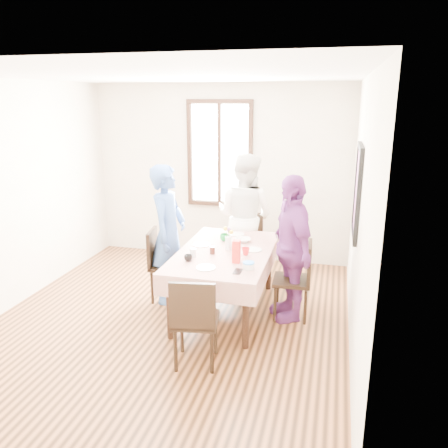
% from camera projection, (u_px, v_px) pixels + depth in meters
% --- Properties ---
extents(ground, '(4.50, 4.50, 0.00)m').
position_uv_depth(ground, '(171.00, 319.00, 5.25)').
color(ground, black).
rests_on(ground, ground).
extents(back_wall, '(4.00, 0.00, 4.00)m').
position_uv_depth(back_wall, '(220.00, 173.00, 6.99)').
color(back_wall, beige).
rests_on(back_wall, ground).
extents(right_wall, '(0.00, 4.50, 4.50)m').
position_uv_depth(right_wall, '(359.00, 218.00, 4.41)').
color(right_wall, beige).
rests_on(right_wall, ground).
extents(window_frame, '(1.02, 0.06, 1.62)m').
position_uv_depth(window_frame, '(220.00, 154.00, 6.89)').
color(window_frame, black).
rests_on(window_frame, back_wall).
extents(window_pane, '(0.90, 0.02, 1.50)m').
position_uv_depth(window_pane, '(220.00, 154.00, 6.89)').
color(window_pane, white).
rests_on(window_pane, back_wall).
extents(art_poster, '(0.04, 0.76, 0.96)m').
position_uv_depth(art_poster, '(358.00, 191.00, 4.64)').
color(art_poster, red).
rests_on(art_poster, right_wall).
extents(dining_table, '(0.94, 1.65, 0.75)m').
position_uv_depth(dining_table, '(225.00, 282.00, 5.36)').
color(dining_table, black).
rests_on(dining_table, ground).
extents(tablecloth, '(1.06, 1.77, 0.01)m').
position_uv_depth(tablecloth, '(225.00, 251.00, 5.25)').
color(tablecloth, '#620B00').
rests_on(tablecloth, dining_table).
extents(chair_left, '(0.48, 0.48, 0.91)m').
position_uv_depth(chair_left, '(168.00, 265.00, 5.66)').
color(chair_left, black).
rests_on(chair_left, ground).
extents(chair_right, '(0.44, 0.44, 0.91)m').
position_uv_depth(chair_right, '(292.00, 280.00, 5.20)').
color(chair_right, black).
rests_on(chair_right, ground).
extents(chair_far, '(0.46, 0.46, 0.91)m').
position_uv_depth(chair_far, '(245.00, 246.00, 6.40)').
color(chair_far, black).
rests_on(chair_far, ground).
extents(chair_near, '(0.48, 0.48, 0.91)m').
position_uv_depth(chair_near, '(196.00, 320.00, 4.27)').
color(chair_near, black).
rests_on(chair_near, ground).
extents(person_left, '(0.42, 0.64, 1.72)m').
position_uv_depth(person_left, '(168.00, 234.00, 5.55)').
color(person_left, '#355696').
rests_on(person_left, ground).
extents(person_far, '(1.02, 0.90, 1.77)m').
position_uv_depth(person_far, '(245.00, 217.00, 6.26)').
color(person_far, white).
rests_on(person_far, ground).
extents(person_right, '(0.79, 1.07, 1.68)m').
position_uv_depth(person_right, '(291.00, 248.00, 5.10)').
color(person_right, '#702F78').
rests_on(person_right, ground).
extents(mug_black, '(0.10, 0.10, 0.07)m').
position_uv_depth(mug_black, '(188.00, 258.00, 4.91)').
color(mug_black, black).
rests_on(mug_black, tablecloth).
extents(mug_flag, '(0.13, 0.13, 0.09)m').
position_uv_depth(mug_flag, '(246.00, 251.00, 5.10)').
color(mug_flag, red).
rests_on(mug_flag, tablecloth).
extents(mug_green, '(0.14, 0.14, 0.09)m').
position_uv_depth(mug_green, '(224.00, 237.00, 5.61)').
color(mug_green, '#0C7226').
rests_on(mug_green, tablecloth).
extents(serving_bowl, '(0.23, 0.23, 0.05)m').
position_uv_depth(serving_bowl, '(243.00, 240.00, 5.57)').
color(serving_bowl, white).
rests_on(serving_bowl, tablecloth).
extents(juice_carton, '(0.08, 0.08, 0.25)m').
position_uv_depth(juice_carton, '(236.00, 252.00, 4.85)').
color(juice_carton, red).
rests_on(juice_carton, tablecloth).
extents(butter_tub, '(0.12, 0.12, 0.06)m').
position_uv_depth(butter_tub, '(248.00, 266.00, 4.70)').
color(butter_tub, white).
rests_on(butter_tub, tablecloth).
extents(jam_jar, '(0.06, 0.06, 0.09)m').
position_uv_depth(jam_jar, '(212.00, 250.00, 5.14)').
color(jam_jar, black).
rests_on(jam_jar, tablecloth).
extents(drinking_glass, '(0.07, 0.07, 0.10)m').
position_uv_depth(drinking_glass, '(193.00, 253.00, 5.03)').
color(drinking_glass, silver).
rests_on(drinking_glass, tablecloth).
extents(smartphone, '(0.08, 0.16, 0.01)m').
position_uv_depth(smartphone, '(238.00, 271.00, 4.62)').
color(smartphone, black).
rests_on(smartphone, tablecloth).
extents(flower_vase, '(0.08, 0.08, 0.15)m').
position_uv_depth(flower_vase, '(228.00, 243.00, 5.29)').
color(flower_vase, silver).
rests_on(flower_vase, tablecloth).
extents(plate_left, '(0.20, 0.20, 0.01)m').
position_uv_depth(plate_left, '(201.00, 245.00, 5.45)').
color(plate_left, white).
rests_on(plate_left, tablecloth).
extents(plate_right, '(0.20, 0.20, 0.01)m').
position_uv_depth(plate_right, '(253.00, 250.00, 5.27)').
color(plate_right, white).
rests_on(plate_right, tablecloth).
extents(plate_far, '(0.20, 0.20, 0.01)m').
position_uv_depth(plate_far, '(237.00, 234.00, 5.87)').
color(plate_far, white).
rests_on(plate_far, tablecloth).
extents(plate_near, '(0.20, 0.20, 0.01)m').
position_uv_depth(plate_near, '(206.00, 268.00, 4.71)').
color(plate_near, white).
rests_on(plate_near, tablecloth).
extents(butter_lid, '(0.12, 0.12, 0.01)m').
position_uv_depth(butter_lid, '(249.00, 263.00, 4.69)').
color(butter_lid, blue).
rests_on(butter_lid, butter_tub).
extents(flower_bunch, '(0.09, 0.09, 0.10)m').
position_uv_depth(flower_bunch, '(228.00, 233.00, 5.26)').
color(flower_bunch, yellow).
rests_on(flower_bunch, flower_vase).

